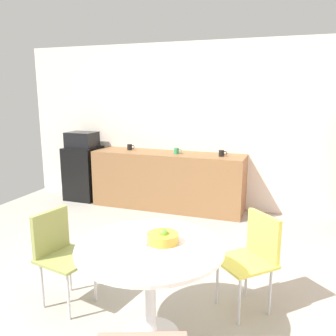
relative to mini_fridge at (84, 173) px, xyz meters
name	(u,v)px	position (x,y,z in m)	size (l,w,h in m)	color
ground_plane	(105,300)	(1.90, -2.65, -0.45)	(6.00, 6.00, 0.00)	#9E998E
wall_back	(195,126)	(1.90, 0.35, 0.85)	(6.00, 0.10, 2.60)	silver
counter_block	(168,181)	(1.56, 0.00, 0.00)	(2.42, 0.60, 0.90)	brown
mini_fridge	(84,173)	(0.00, 0.00, 0.00)	(0.54, 0.54, 0.91)	black
microwave	(82,140)	(0.00, 0.00, 0.58)	(0.48, 0.38, 0.26)	black
round_table	(150,264)	(2.48, -2.97, 0.16)	(1.07, 1.07, 0.76)	silver
chair_olive	(59,247)	(1.54, -2.78, 0.07)	(0.49, 0.49, 0.83)	silver
chair_yellow	(254,250)	(3.15, -2.29, 0.07)	(0.59, 0.59, 0.83)	silver
fruit_bowl	(163,237)	(2.55, -2.89, 0.34)	(0.23, 0.23, 0.11)	gold
mug_white	(177,151)	(1.72, -0.04, 0.49)	(0.13, 0.08, 0.09)	#338C59
mug_green	(222,153)	(2.42, -0.03, 0.49)	(0.13, 0.08, 0.09)	black
mug_red	(130,147)	(0.87, 0.05, 0.49)	(0.13, 0.08, 0.09)	black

